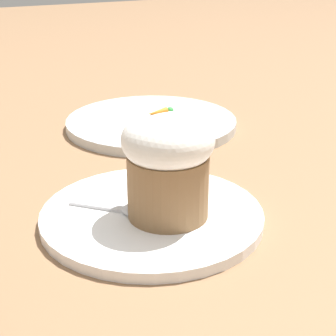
# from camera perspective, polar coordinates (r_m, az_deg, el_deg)

# --- Properties ---
(ground_plane) EXTENTS (4.00, 4.00, 0.00)m
(ground_plane) POSITION_cam_1_polar(r_m,az_deg,el_deg) (0.63, -1.64, -5.38)
(ground_plane) COLOR #846042
(dessert_plate) EXTENTS (0.25, 0.25, 0.01)m
(dessert_plate) POSITION_cam_1_polar(r_m,az_deg,el_deg) (0.63, -1.65, -4.89)
(dessert_plate) COLOR white
(dessert_plate) RESTS_ON ground_plane
(carrot_cake) EXTENTS (0.10, 0.10, 0.12)m
(carrot_cake) POSITION_cam_1_polar(r_m,az_deg,el_deg) (0.59, -0.00, 0.63)
(carrot_cake) COLOR olive
(carrot_cake) RESTS_ON dessert_plate
(spoon) EXTENTS (0.10, 0.09, 0.01)m
(spoon) POSITION_cam_1_polar(r_m,az_deg,el_deg) (0.62, -3.30, -4.38)
(spoon) COLOR silver
(spoon) RESTS_ON dessert_plate
(side_plate) EXTENTS (0.28, 0.28, 0.01)m
(side_plate) POSITION_cam_1_polar(r_m,az_deg,el_deg) (0.92, -1.71, 4.60)
(side_plate) COLOR silver
(side_plate) RESTS_ON ground_plane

